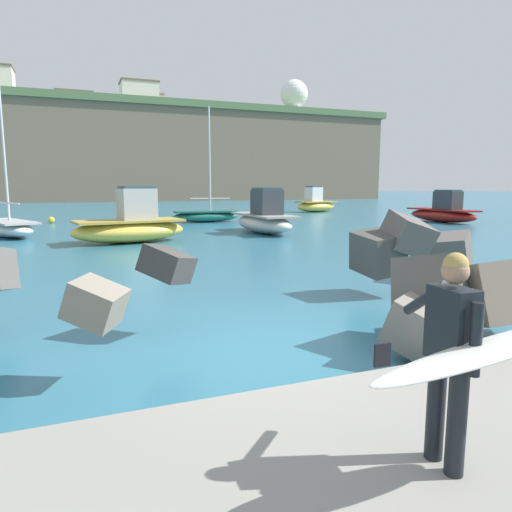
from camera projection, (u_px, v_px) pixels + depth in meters
ground_plane at (267, 349)px, 7.23m from camera, size 400.00×400.00×0.00m
walkway_path at (469, 503)px, 3.53m from camera, size 48.00×4.40×0.24m
breakwater_jetty at (268, 279)px, 7.53m from camera, size 31.58×5.96×2.61m
surfer_with_board at (464, 349)px, 3.56m from camera, size 2.10×1.19×1.78m
boat_near_left at (206, 215)px, 32.92m from camera, size 4.81×1.87×8.00m
boat_near_centre at (264, 219)px, 25.22m from camera, size 2.15×5.76×2.46m
boat_near_right at (316, 204)px, 45.99m from camera, size 4.92×3.00×2.56m
boat_mid_centre at (443, 212)px, 32.95m from camera, size 1.72×6.21×2.29m
boat_mid_right at (7, 227)px, 23.38m from camera, size 3.72×5.53×8.29m
boat_far_left at (131, 225)px, 20.89m from camera, size 5.41×3.07×2.54m
mooring_buoy_inner at (178, 213)px, 39.72m from camera, size 0.44×0.44×0.44m
mooring_buoy_middle at (51, 220)px, 32.01m from camera, size 0.44×0.44×0.44m
headland_bluff at (138, 157)px, 97.01m from camera, size 91.62×44.36×17.08m
radar_dome at (294, 98)px, 100.50m from camera, size 6.07×6.07×8.36m
station_building_central at (139, 98)px, 93.42m from camera, size 7.49×5.94×6.27m
station_building_east at (74, 103)px, 94.04m from camera, size 7.34×6.54×4.35m
station_building_annex at (146, 106)px, 98.72m from camera, size 7.15×6.07×4.83m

